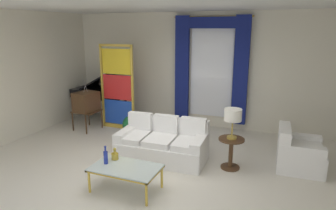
{
  "coord_description": "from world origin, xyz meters",
  "views": [
    {
      "loc": [
        2.25,
        -4.63,
        2.58
      ],
      "look_at": [
        0.01,
        0.9,
        1.05
      ],
      "focal_mm": 32.04,
      "sensor_mm": 36.0,
      "label": 1
    }
  ],
  "objects_px": {
    "bottle_crystal_tall": "(106,156)",
    "table_lamp_brass": "(233,116)",
    "stained_glass_divider": "(117,89)",
    "bottle_blue_decanter": "(115,155)",
    "coffee_table": "(126,169)",
    "grand_piano": "(103,91)",
    "vintage_tv": "(86,102)",
    "peacock_figurine": "(128,125)",
    "couch_white_long": "(163,144)",
    "round_side_table": "(231,151)",
    "armchair_white": "(297,154)"
  },
  "relations": [
    {
      "from": "stained_glass_divider",
      "to": "bottle_blue_decanter",
      "type": "bearing_deg",
      "value": -59.8
    },
    {
      "from": "round_side_table",
      "to": "vintage_tv",
      "type": "bearing_deg",
      "value": 167.68
    },
    {
      "from": "grand_piano",
      "to": "armchair_white",
      "type": "bearing_deg",
      "value": -15.75
    },
    {
      "from": "bottle_crystal_tall",
      "to": "armchair_white",
      "type": "height_order",
      "value": "armchair_white"
    },
    {
      "from": "table_lamp_brass",
      "to": "grand_piano",
      "type": "bearing_deg",
      "value": 154.77
    },
    {
      "from": "bottle_crystal_tall",
      "to": "vintage_tv",
      "type": "relative_size",
      "value": 0.23
    },
    {
      "from": "couch_white_long",
      "to": "grand_piano",
      "type": "height_order",
      "value": "grand_piano"
    },
    {
      "from": "couch_white_long",
      "to": "coffee_table",
      "type": "relative_size",
      "value": 1.63
    },
    {
      "from": "grand_piano",
      "to": "couch_white_long",
      "type": "bearing_deg",
      "value": -35.69
    },
    {
      "from": "bottle_blue_decanter",
      "to": "round_side_table",
      "type": "distance_m",
      "value": 2.15
    },
    {
      "from": "couch_white_long",
      "to": "armchair_white",
      "type": "bearing_deg",
      "value": 11.22
    },
    {
      "from": "vintage_tv",
      "to": "table_lamp_brass",
      "type": "bearing_deg",
      "value": -12.32
    },
    {
      "from": "coffee_table",
      "to": "table_lamp_brass",
      "type": "xyz_separation_m",
      "value": [
        1.43,
        1.45,
        0.66
      ]
    },
    {
      "from": "couch_white_long",
      "to": "armchair_white",
      "type": "relative_size",
      "value": 2.1
    },
    {
      "from": "round_side_table",
      "to": "table_lamp_brass",
      "type": "distance_m",
      "value": 0.67
    },
    {
      "from": "stained_glass_divider",
      "to": "round_side_table",
      "type": "distance_m",
      "value": 3.52
    },
    {
      "from": "bottle_crystal_tall",
      "to": "table_lamp_brass",
      "type": "relative_size",
      "value": 0.55
    },
    {
      "from": "stained_glass_divider",
      "to": "grand_piano",
      "type": "bearing_deg",
      "value": 143.39
    },
    {
      "from": "grand_piano",
      "to": "table_lamp_brass",
      "type": "bearing_deg",
      "value": -25.23
    },
    {
      "from": "round_side_table",
      "to": "grand_piano",
      "type": "xyz_separation_m",
      "value": [
        -4.14,
        1.95,
        0.45
      ]
    },
    {
      "from": "bottle_crystal_tall",
      "to": "grand_piano",
      "type": "relative_size",
      "value": 0.21
    },
    {
      "from": "vintage_tv",
      "to": "peacock_figurine",
      "type": "height_order",
      "value": "vintage_tv"
    },
    {
      "from": "couch_white_long",
      "to": "armchair_white",
      "type": "distance_m",
      "value": 2.57
    },
    {
      "from": "coffee_table",
      "to": "armchair_white",
      "type": "xyz_separation_m",
      "value": [
        2.59,
        1.9,
        -0.08
      ]
    },
    {
      "from": "round_side_table",
      "to": "table_lamp_brass",
      "type": "height_order",
      "value": "table_lamp_brass"
    },
    {
      "from": "round_side_table",
      "to": "coffee_table",
      "type": "bearing_deg",
      "value": -134.73
    },
    {
      "from": "bottle_crystal_tall",
      "to": "table_lamp_brass",
      "type": "height_order",
      "value": "table_lamp_brass"
    },
    {
      "from": "bottle_blue_decanter",
      "to": "table_lamp_brass",
      "type": "xyz_separation_m",
      "value": [
        1.75,
        1.25,
        0.55
      ]
    },
    {
      "from": "bottle_crystal_tall",
      "to": "round_side_table",
      "type": "bearing_deg",
      "value": 38.99
    },
    {
      "from": "couch_white_long",
      "to": "vintage_tv",
      "type": "xyz_separation_m",
      "value": [
        -2.54,
        0.9,
        0.42
      ]
    },
    {
      "from": "bottle_blue_decanter",
      "to": "peacock_figurine",
      "type": "distance_m",
      "value": 2.43
    },
    {
      "from": "bottle_blue_decanter",
      "to": "peacock_figurine",
      "type": "bearing_deg",
      "value": 114.56
    },
    {
      "from": "couch_white_long",
      "to": "bottle_crystal_tall",
      "type": "relative_size",
      "value": 5.77
    },
    {
      "from": "bottle_blue_decanter",
      "to": "round_side_table",
      "type": "height_order",
      "value": "bottle_blue_decanter"
    },
    {
      "from": "vintage_tv",
      "to": "couch_white_long",
      "type": "bearing_deg",
      "value": -19.43
    },
    {
      "from": "armchair_white",
      "to": "stained_glass_divider",
      "type": "xyz_separation_m",
      "value": [
        -4.37,
        0.8,
        0.77
      ]
    },
    {
      "from": "coffee_table",
      "to": "peacock_figurine",
      "type": "bearing_deg",
      "value": 118.91
    },
    {
      "from": "coffee_table",
      "to": "bottle_blue_decanter",
      "type": "bearing_deg",
      "value": 148.69
    },
    {
      "from": "bottle_blue_decanter",
      "to": "grand_piano",
      "type": "bearing_deg",
      "value": 126.75
    },
    {
      "from": "couch_white_long",
      "to": "stained_glass_divider",
      "type": "relative_size",
      "value": 0.82
    },
    {
      "from": "couch_white_long",
      "to": "vintage_tv",
      "type": "relative_size",
      "value": 1.34
    },
    {
      "from": "peacock_figurine",
      "to": "round_side_table",
      "type": "relative_size",
      "value": 1.01
    },
    {
      "from": "vintage_tv",
      "to": "stained_glass_divider",
      "type": "height_order",
      "value": "stained_glass_divider"
    },
    {
      "from": "couch_white_long",
      "to": "grand_piano",
      "type": "xyz_separation_m",
      "value": [
        -2.78,
        1.99,
        0.5
      ]
    },
    {
      "from": "peacock_figurine",
      "to": "round_side_table",
      "type": "bearing_deg",
      "value": -19.0
    },
    {
      "from": "couch_white_long",
      "to": "bottle_crystal_tall",
      "type": "distance_m",
      "value": 1.49
    },
    {
      "from": "peacock_figurine",
      "to": "table_lamp_brass",
      "type": "relative_size",
      "value": 1.05
    },
    {
      "from": "coffee_table",
      "to": "round_side_table",
      "type": "relative_size",
      "value": 1.85
    },
    {
      "from": "round_side_table",
      "to": "armchair_white",
      "type": "bearing_deg",
      "value": 21.51
    },
    {
      "from": "bottle_blue_decanter",
      "to": "couch_white_long",
      "type": "bearing_deg",
      "value": 72.37
    }
  ]
}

